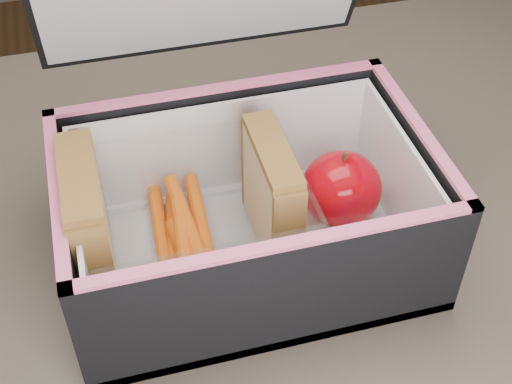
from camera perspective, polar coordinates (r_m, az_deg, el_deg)
kitchen_table at (r=0.68m, az=5.32°, el=-10.59°), size 1.20×0.80×0.75m
lunch_bag at (r=0.57m, az=-0.83°, el=-0.67°), size 0.29×0.27×0.28m
plastic_tub at (r=0.57m, az=-5.76°, el=-2.52°), size 0.19×0.14×0.08m
sandwich_left at (r=0.55m, az=-13.21°, el=-2.59°), size 0.03×0.10×0.11m
sandwich_right at (r=0.57m, az=1.26°, el=-0.20°), size 0.03×0.09×0.10m
carrot_sticks at (r=0.58m, az=-5.77°, el=-3.83°), size 0.05×0.16×0.03m
paper_napkin at (r=0.62m, az=6.26°, el=-2.07°), size 0.09×0.09×0.01m
red_apple at (r=0.60m, az=6.84°, el=0.30°), size 0.07×0.07×0.07m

